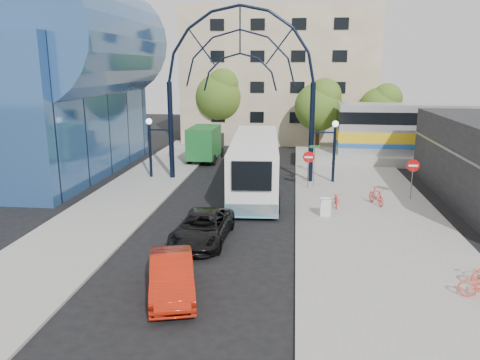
# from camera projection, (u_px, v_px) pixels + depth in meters

# --- Properties ---
(ground) EXTENTS (120.00, 120.00, 0.00)m
(ground) POSITION_uv_depth(u_px,v_px,m) (203.00, 257.00, 20.32)
(ground) COLOR black
(ground) RESTS_ON ground
(sidewalk_east) EXTENTS (8.00, 56.00, 0.12)m
(sidewalk_east) POSITION_uv_depth(u_px,v_px,m) (376.00, 231.00, 23.26)
(sidewalk_east) COLOR gray
(sidewalk_east) RESTS_ON ground
(plaza_west) EXTENTS (5.00, 50.00, 0.12)m
(plaza_west) POSITION_uv_depth(u_px,v_px,m) (112.00, 209.00, 26.82)
(plaza_west) COLOR gray
(plaza_west) RESTS_ON ground
(gateway_arch) EXTENTS (13.64, 0.44, 12.10)m
(gateway_arch) POSITION_uv_depth(u_px,v_px,m) (240.00, 59.00, 31.79)
(gateway_arch) COLOR black
(gateway_arch) RESTS_ON ground
(stop_sign) EXTENTS (0.80, 0.07, 2.50)m
(stop_sign) POSITION_uv_depth(u_px,v_px,m) (309.00, 161.00, 30.88)
(stop_sign) COLOR slate
(stop_sign) RESTS_ON sidewalk_east
(do_not_enter_sign) EXTENTS (0.76, 0.07, 2.48)m
(do_not_enter_sign) POSITION_uv_depth(u_px,v_px,m) (413.00, 170.00, 28.26)
(do_not_enter_sign) COLOR slate
(do_not_enter_sign) RESTS_ON sidewalk_east
(street_name_sign) EXTENTS (0.70, 0.70, 2.80)m
(street_name_sign) POSITION_uv_depth(u_px,v_px,m) (314.00, 157.00, 31.38)
(street_name_sign) COLOR slate
(street_name_sign) RESTS_ON sidewalk_east
(sandwich_board) EXTENTS (0.55, 0.61, 0.99)m
(sandwich_board) POSITION_uv_depth(u_px,v_px,m) (326.00, 205.00, 25.28)
(sandwich_board) COLOR white
(sandwich_board) RESTS_ON sidewalk_east
(transit_hall) EXTENTS (16.50, 18.00, 14.50)m
(transit_hall) POSITION_uv_depth(u_px,v_px,m) (38.00, 85.00, 34.91)
(transit_hall) COLOR #2D538A
(transit_hall) RESTS_ON ground
(apartment_block) EXTENTS (20.00, 12.10, 14.00)m
(apartment_block) POSITION_uv_depth(u_px,v_px,m) (279.00, 76.00, 52.16)
(apartment_block) COLOR tan
(apartment_block) RESTS_ON ground
(tree_north_a) EXTENTS (4.48, 4.48, 7.00)m
(tree_north_a) POSITION_uv_depth(u_px,v_px,m) (320.00, 104.00, 43.55)
(tree_north_a) COLOR #382314
(tree_north_a) RESTS_ON ground
(tree_north_b) EXTENTS (5.12, 5.12, 8.00)m
(tree_north_b) POSITION_uv_depth(u_px,v_px,m) (221.00, 94.00, 48.37)
(tree_north_b) COLOR #382314
(tree_north_b) RESTS_ON ground
(tree_north_c) EXTENTS (4.16, 4.16, 6.50)m
(tree_north_c) POSITION_uv_depth(u_px,v_px,m) (382.00, 106.00, 44.88)
(tree_north_c) COLOR #382314
(tree_north_c) RESTS_ON ground
(city_bus) EXTENTS (3.63, 13.06, 3.55)m
(city_bus) POSITION_uv_depth(u_px,v_px,m) (255.00, 164.00, 30.57)
(city_bus) COLOR silver
(city_bus) RESTS_ON ground
(green_truck) EXTENTS (2.48, 6.11, 3.05)m
(green_truck) POSITION_uv_depth(u_px,v_px,m) (206.00, 143.00, 40.66)
(green_truck) COLOR black
(green_truck) RESTS_ON ground
(black_suv) EXTENTS (2.55, 5.14, 1.40)m
(black_suv) POSITION_uv_depth(u_px,v_px,m) (203.00, 227.00, 21.94)
(black_suv) COLOR black
(black_suv) RESTS_ON ground
(red_sedan) EXTENTS (2.64, 4.63, 1.44)m
(red_sedan) POSITION_uv_depth(u_px,v_px,m) (172.00, 276.00, 16.85)
(red_sedan) COLOR #A91B0A
(red_sedan) RESTS_ON ground
(bike_near_a) EXTENTS (0.62, 1.65, 0.86)m
(bike_near_a) POSITION_uv_depth(u_px,v_px,m) (337.00, 199.00, 27.19)
(bike_near_a) COLOR red
(bike_near_a) RESTS_ON sidewalk_east
(bike_near_b) EXTENTS (1.02, 1.74, 1.01)m
(bike_near_b) POSITION_uv_depth(u_px,v_px,m) (376.00, 196.00, 27.48)
(bike_near_b) COLOR red
(bike_near_b) RESTS_ON sidewalk_east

